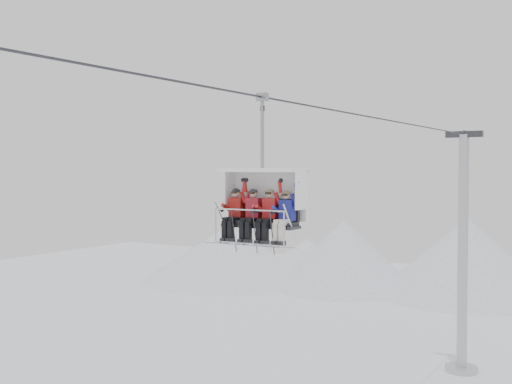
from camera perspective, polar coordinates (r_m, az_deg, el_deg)
The scene contains 8 objects.
ridgeline at distance 57.99m, azimuth 21.08°, elevation -6.54°, with size 72.00×21.00×7.00m.
lift_tower_right at distance 37.83m, azimuth 17.89°, elevation -6.55°, with size 2.00×1.80×13.48m.
haul_cable at distance 16.96m, azimuth 0.00°, elevation 8.54°, with size 0.06×0.06×50.00m, color #313136.
chairlift_carrier at distance 17.25m, azimuth 0.77°, elevation -0.36°, with size 2.29×1.17×3.98m.
skier_far_left at distance 17.43m, azimuth -1.93°, elevation -1.86°, with size 0.39×1.69×1.57m.
skier_center_left at distance 17.13m, azimuth -0.38°, elevation -1.93°, with size 0.39×1.69×1.57m.
skier_center_right at distance 16.86m, azimuth 1.12°, elevation -1.99°, with size 0.39×1.69×1.57m.
skier_far_right at distance 16.61m, azimuth 2.58°, elevation -2.11°, with size 0.38×1.69×1.52m.
Camera 1 is at (8.85, -14.35, 11.39)m, focal length 45.00 mm.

